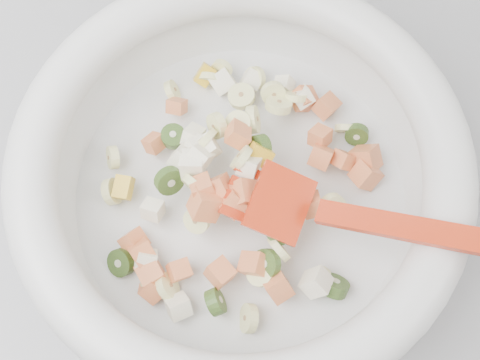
# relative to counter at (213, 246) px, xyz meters

# --- Properties ---
(counter) EXTENTS (2.00, 0.60, 0.90)m
(counter) POSITION_rel_counter_xyz_m (0.00, 0.00, 0.00)
(counter) COLOR #939398
(counter) RESTS_ON ground
(mixing_bowl) EXTENTS (0.48, 0.41, 0.15)m
(mixing_bowl) POSITION_rel_counter_xyz_m (0.06, -0.05, 0.51)
(mixing_bowl) COLOR silver
(mixing_bowl) RESTS_ON counter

